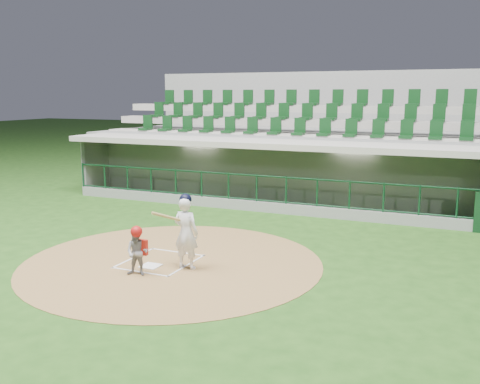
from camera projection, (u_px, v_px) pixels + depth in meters
name	position (u px, v px, depth m)	size (l,w,h in m)	color
ground	(166.00, 259.00, 13.18)	(120.00, 120.00, 0.00)	#1E4513
dirt_circle	(173.00, 262.00, 12.88)	(7.20, 7.20, 0.01)	brown
home_plate	(151.00, 266.00, 12.55)	(0.43, 0.43, 0.02)	white
batter_box_chalk	(160.00, 261.00, 12.91)	(1.55, 1.80, 0.01)	white
dugout_structure	(277.00, 176.00, 20.03)	(16.40, 3.70, 3.00)	slate
seating_deck	(300.00, 156.00, 22.75)	(17.00, 6.72, 5.15)	gray
batter	(186.00, 231.00, 12.26)	(0.85, 0.86, 1.77)	white
catcher	(137.00, 251.00, 11.85)	(0.58, 0.49, 1.13)	gray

